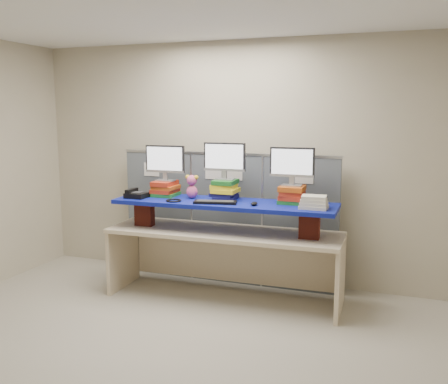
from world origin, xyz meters
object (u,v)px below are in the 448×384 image
at_px(monitor_center, 225,159).
at_px(desk_phone, 136,195).
at_px(monitor_right, 292,164).
at_px(desk, 224,244).
at_px(keyboard, 215,202).
at_px(blue_board, 224,203).
at_px(monitor_left, 165,161).

xyz_separation_m(monitor_center, desk_phone, (-0.94, -0.23, -0.40)).
bearing_deg(desk_phone, monitor_right, 10.35).
relative_size(desk, monitor_center, 5.50).
bearing_deg(desk_phone, monitor_center, 15.60).
relative_size(keyboard, desk_phone, 2.01).
distance_m(blue_board, monitor_left, 0.84).
relative_size(monitor_center, desk_phone, 1.99).
relative_size(desk, monitor_left, 5.50).
height_order(desk, desk_phone, desk_phone).
distance_m(desk, keyboard, 0.50).
bearing_deg(monitor_center, monitor_left, -180.00).
relative_size(monitor_right, keyboard, 0.99).
relative_size(monitor_left, monitor_center, 1.00).
bearing_deg(desk, monitor_center, 105.98).
distance_m(blue_board, keyboard, 0.15).
bearing_deg(keyboard, monitor_left, 148.90).
bearing_deg(keyboard, desk, 58.87).
height_order(desk, monitor_right, monitor_right).
bearing_deg(monitor_right, desk_phone, -172.95).
height_order(monitor_center, desk_phone, monitor_center).
bearing_deg(monitor_center, monitor_right, 0.00).
distance_m(monitor_center, desk_phone, 1.04).
bearing_deg(keyboard, monitor_right, 8.16).
relative_size(monitor_center, keyboard, 0.99).
height_order(desk, keyboard, keyboard).
xyz_separation_m(blue_board, desk_phone, (-0.97, -0.12, 0.06)).
bearing_deg(monitor_right, monitor_center, -180.00).
bearing_deg(desk_phone, blue_board, 8.41).
xyz_separation_m(desk, blue_board, (0.00, 0.00, 0.44)).
distance_m(blue_board, monitor_right, 0.81).
height_order(monitor_left, monitor_right, monitor_right).
bearing_deg(monitor_right, desk, -170.21).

